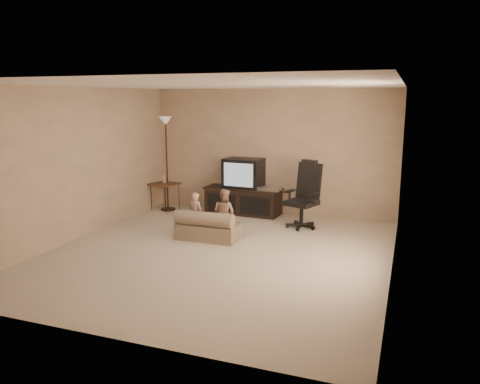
% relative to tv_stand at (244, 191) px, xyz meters
% --- Properties ---
extents(floor, '(5.50, 5.50, 0.00)m').
position_rel_tv_stand_xyz_m(floor, '(0.49, -2.49, -0.47)').
color(floor, '#B8AC92').
rests_on(floor, ground).
extents(room_shell, '(5.50, 5.50, 5.50)m').
position_rel_tv_stand_xyz_m(room_shell, '(0.49, -2.49, 1.05)').
color(room_shell, white).
rests_on(room_shell, floor).
extents(tv_stand, '(1.60, 0.66, 1.13)m').
position_rel_tv_stand_xyz_m(tv_stand, '(0.00, 0.00, 0.00)').
color(tv_stand, black).
rests_on(tv_stand, floor).
extents(office_chair, '(0.72, 0.74, 1.22)m').
position_rel_tv_stand_xyz_m(office_chair, '(1.38, -0.59, -0.03)').
color(office_chair, black).
rests_on(office_chair, floor).
extents(side_table, '(0.62, 0.62, 0.77)m').
position_rel_tv_stand_xyz_m(side_table, '(-1.66, -0.26, 0.08)').
color(side_table, brown).
rests_on(side_table, floor).
extents(floor_lamp, '(0.30, 0.30, 1.95)m').
position_rel_tv_stand_xyz_m(floor_lamp, '(-1.60, -0.26, 0.95)').
color(floor_lamp, '#322016').
rests_on(floor_lamp, floor).
extents(child_sofa, '(1.01, 0.57, 0.50)m').
position_rel_tv_stand_xyz_m(child_sofa, '(0.04, -1.90, -0.27)').
color(child_sofa, gray).
rests_on(child_sofa, floor).
extents(toddler_left, '(0.31, 0.25, 0.75)m').
position_rel_tv_stand_xyz_m(toddler_left, '(-0.24, -1.76, -0.09)').
color(toddler_left, tan).
rests_on(toddler_left, floor).
extents(toddler_right, '(0.44, 0.31, 0.82)m').
position_rel_tv_stand_xyz_m(toddler_right, '(0.24, -1.64, -0.06)').
color(toddler_right, tan).
rests_on(toddler_right, floor).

